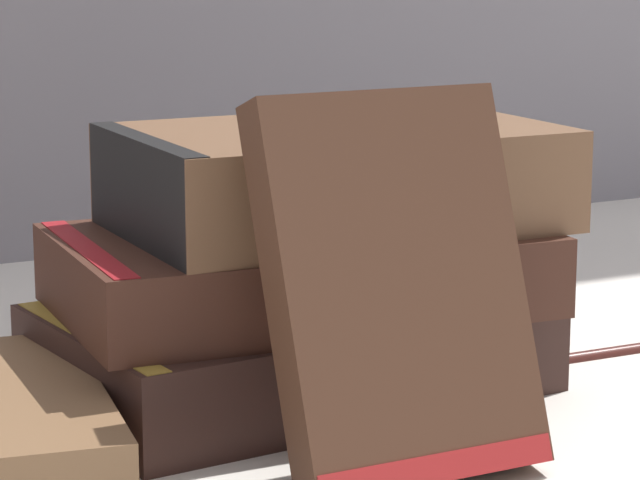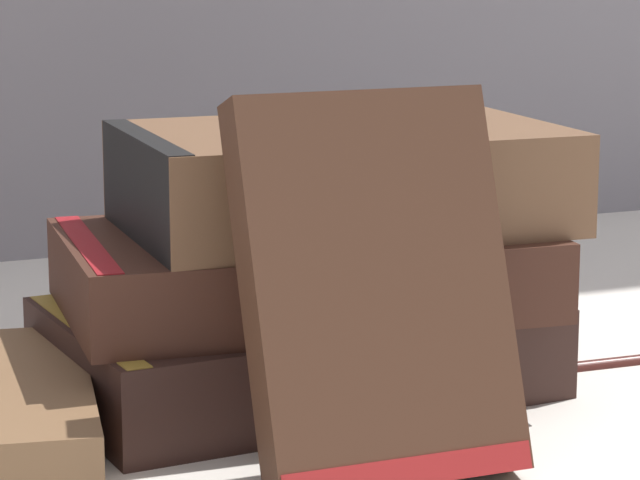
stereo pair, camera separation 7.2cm
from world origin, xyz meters
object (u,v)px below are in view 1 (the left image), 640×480
at_px(book_leaning_front, 399,299).
at_px(pocket_watch, 394,123).
at_px(book_flat_bottom, 288,349).
at_px(book_flat_middle, 295,270).
at_px(book_flat_top, 327,178).

bearing_deg(book_leaning_front, pocket_watch, 60.94).
height_order(book_flat_bottom, book_flat_middle, book_flat_middle).
relative_size(book_flat_bottom, book_flat_top, 1.17).
height_order(book_flat_middle, book_leaning_front, book_leaning_front).
bearing_deg(book_flat_bottom, book_leaning_front, -99.01).
bearing_deg(pocket_watch, book_flat_top, 143.83).
bearing_deg(book_flat_top, book_flat_middle, -177.47).
distance_m(book_flat_bottom, book_leaning_front, 0.14).
relative_size(book_flat_middle, pocket_watch, 4.00).
xyz_separation_m(book_flat_middle, book_flat_top, (0.02, 0.00, 0.04)).
height_order(book_flat_top, pocket_watch, pocket_watch).
relative_size(book_flat_top, book_leaning_front, 1.30).
bearing_deg(book_flat_bottom, book_flat_middle, -88.54).
xyz_separation_m(book_flat_bottom, book_leaning_front, (-0.01, -0.13, 0.05)).
bearing_deg(book_flat_middle, book_flat_top, 5.55).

